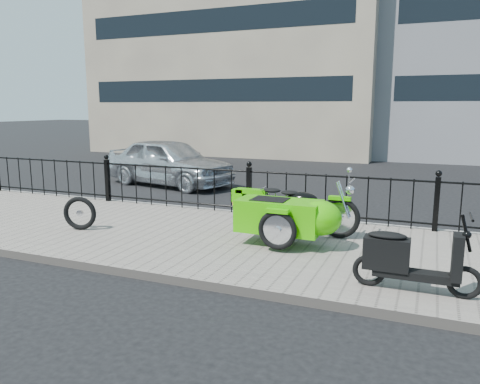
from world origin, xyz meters
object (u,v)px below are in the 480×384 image
at_px(spare_tire, 80,213).
at_px(sedan_car, 169,162).
at_px(scooter, 407,260).
at_px(motorcycle_sidecar, 292,215).

relative_size(spare_tire, sedan_car, 0.15).
bearing_deg(spare_tire, sedan_car, 104.61).
bearing_deg(scooter, sedan_car, 138.30).
distance_m(motorcycle_sidecar, scooter, 2.24).
height_order(scooter, sedan_car, sedan_car).
relative_size(scooter, sedan_car, 0.36).
height_order(scooter, spare_tire, scooter).
bearing_deg(sedan_car, scooter, -118.59).
bearing_deg(motorcycle_sidecar, scooter, -37.21).
xyz_separation_m(motorcycle_sidecar, spare_tire, (-3.70, -0.60, -0.18)).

